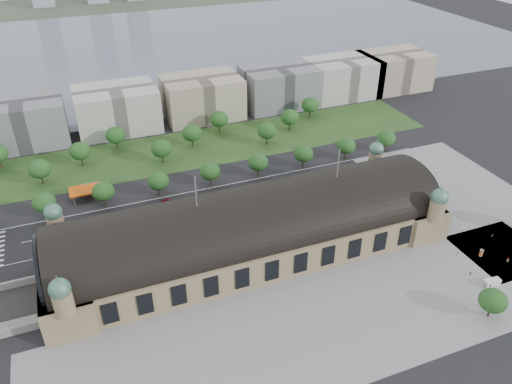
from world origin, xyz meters
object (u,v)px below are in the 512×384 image
object	(u,v)px
traffic_car_3	(167,200)
pedestrian_0	(457,254)
traffic_car_4	(241,209)
van_south	(491,283)
parked_car_6	(191,230)
pedestrian_5	(508,260)
parked_car_1	(122,241)
bus_west	(190,219)
traffic_car_5	(271,190)
pedestrian_4	(490,286)
traffic_car_2	(66,235)
pedestrian_1	(470,273)
parked_car_5	(146,240)
bus_east	(283,195)
parked_car_0	(96,251)
traffic_car_6	(363,173)
parked_car_3	(68,251)
bus_mid	(213,214)
advertising_column	(481,253)
parked_car_2	(107,242)
petrol_station	(88,189)
pedestrian_2	(492,235)

from	to	relation	value
traffic_car_3	pedestrian_0	bearing A→B (deg)	-129.79
traffic_car_4	van_south	distance (m)	101.05
parked_car_6	pedestrian_5	xyz separation A→B (m)	(104.93, -62.11, 0.20)
parked_car_1	bus_west	size ratio (longest dim) A/B	0.40
traffic_car_5	pedestrian_4	world-z (taller)	pedestrian_4
pedestrian_5	traffic_car_2	bearing A→B (deg)	-137.18
traffic_car_2	pedestrian_1	distance (m)	155.28
traffic_car_2	bus_west	xyz separation A→B (m)	(48.88, -9.02, 1.00)
parked_car_1	pedestrian_1	xyz separation A→B (m)	(113.97, -65.97, 0.26)
traffic_car_3	parked_car_5	world-z (taller)	parked_car_5
bus_west	pedestrian_0	xyz separation A→B (m)	(88.67, -58.39, -0.85)
traffic_car_3	traffic_car_4	distance (m)	33.83
parked_car_5	pedestrian_4	size ratio (longest dim) A/B	3.07
traffic_car_3	bus_east	bearing A→B (deg)	-108.02
parked_car_0	bus_east	xyz separation A→B (m)	(82.56, 9.60, 0.88)
traffic_car_6	parked_car_3	bearing A→B (deg)	-92.60
parked_car_5	bus_east	xyz separation A→B (m)	(63.58, 9.60, 0.84)
parked_car_0	bus_mid	size ratio (longest dim) A/B	0.33
pedestrian_4	pedestrian_5	xyz separation A→B (m)	(16.70, 8.72, 0.01)
bus_east	advertising_column	world-z (taller)	bus_east
advertising_column	pedestrian_4	distance (m)	17.99
bus_mid	parked_car_5	bearing A→B (deg)	104.18
pedestrian_1	traffic_car_6	bearing A→B (deg)	10.74
traffic_car_2	traffic_car_4	xyz separation A→B (m)	(71.78, -7.93, -0.05)
parked_car_6	van_south	xyz separation A→B (m)	(89.56, -69.85, 0.51)
traffic_car_5	advertising_column	xyz separation A→B (m)	(56.03, -72.08, 0.87)
traffic_car_4	pedestrian_5	bearing A→B (deg)	47.56
traffic_car_5	advertising_column	world-z (taller)	advertising_column
parked_car_5	bus_mid	size ratio (longest dim) A/B	0.41
parked_car_1	pedestrian_0	bearing A→B (deg)	44.56
parked_car_0	van_south	distance (m)	145.02
traffic_car_3	traffic_car_6	size ratio (longest dim) A/B	0.85
parked_car_6	pedestrian_4	distance (m)	113.14
traffic_car_5	pedestrian_5	distance (m)	100.60
bus_mid	van_south	world-z (taller)	bus_mid
parked_car_2	petrol_station	bearing A→B (deg)	154.36
pedestrian_0	pedestrian_2	distance (m)	21.49
parked_car_2	pedestrian_2	size ratio (longest dim) A/B	2.98
parked_car_5	traffic_car_6	bearing A→B (deg)	59.85
traffic_car_3	traffic_car_5	xyz separation A→B (m)	(46.32, -9.13, -0.04)
bus_west	van_south	size ratio (longest dim) A/B	2.15
bus_east	pedestrian_1	world-z (taller)	bus_east
parked_car_0	parked_car_5	distance (m)	18.98
traffic_car_3	advertising_column	xyz separation A→B (m)	(102.35, -81.21, 0.83)
bus_west	van_south	bearing A→B (deg)	-136.33
traffic_car_6	parked_car_5	size ratio (longest dim) A/B	1.00
petrol_station	traffic_car_4	bearing A→B (deg)	-31.81
traffic_car_5	bus_east	distance (m)	7.47
traffic_car_3	pedestrian_5	size ratio (longest dim) A/B	2.58
bus_mid	pedestrian_2	size ratio (longest dim) A/B	7.81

